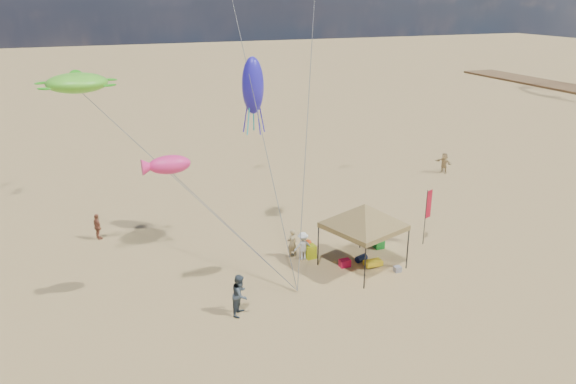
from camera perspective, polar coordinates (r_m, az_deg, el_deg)
name	(u,v)px	position (r m, az deg, el deg)	size (l,w,h in m)	color
ground	(312,295)	(25.63, 2.46, -10.59)	(280.00, 280.00, 0.00)	tan
canopy_tent	(365,206)	(26.98, 7.93, -1.49)	(5.98, 5.98, 3.91)	black
feather_flag	(428,208)	(30.66, 14.26, -1.59)	(0.46, 0.20, 3.15)	black
cooler_red	(345,263)	(28.12, 5.89, -7.32)	(0.54, 0.38, 0.38)	red
cooler_blue	(365,231)	(31.89, 7.98, -4.01)	(0.54, 0.38, 0.38)	#1719BD
bag_navy	(361,258)	(28.73, 7.58, -6.80)	(0.36, 0.36, 0.60)	#0C1838
bag_orange	(308,245)	(29.94, 2.12, -5.48)	(0.36, 0.36, 0.60)	#CA3A0B
chair_green	(379,242)	(30.28, 9.36, -5.09)	(0.50, 0.50, 0.70)	#178326
chair_yellow	(311,252)	(28.81, 2.35, -6.18)	(0.50, 0.50, 0.70)	#D6E619
crate_grey	(398,269)	(28.04, 11.26, -7.82)	(0.34, 0.30, 0.28)	gray
beach_cart	(373,263)	(28.29, 8.78, -7.26)	(0.90, 0.50, 0.24)	yellow
person_near_a	(292,243)	(28.70, 0.41, -5.31)	(0.57, 0.37, 1.56)	tan
person_near_b	(240,295)	(23.88, -4.96, -10.53)	(0.90, 0.70, 1.86)	#3C4951
person_near_c	(303,246)	(28.44, 1.55, -5.61)	(0.98, 0.57, 1.52)	white
person_far_a	(98,227)	(32.50, -19.09, -3.40)	(0.89, 0.37, 1.52)	#945339
person_far_c	(444,163)	(43.87, 15.84, 2.93)	(1.48, 0.47, 1.60)	tan
turtle_kite	(77,83)	(26.32, -20.98, 10.48)	(2.64, 2.11, 0.88)	#63DA2E
fish_kite	(170,165)	(22.95, -12.14, 2.79)	(1.73, 0.87, 0.77)	#FD2D7C
squid_kite	(253,86)	(28.96, -3.65, 10.93)	(1.13, 1.13, 2.95)	#2920C0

